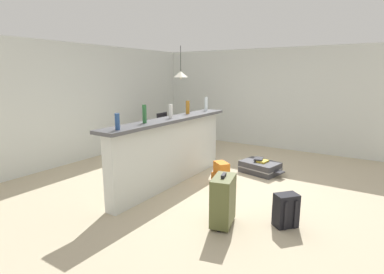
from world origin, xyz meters
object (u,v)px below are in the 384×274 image
Objects in this scene: dining_chair_near_partition at (193,134)px; bottle_green at (144,114)px; backpack_black at (285,210)px; bottle_blue at (117,122)px; bottle_amber at (188,107)px; pendant_lamp at (181,74)px; backpack_orange at (221,175)px; dining_chair_far_side at (159,129)px; suitcase_upright_olive at (223,200)px; suitcase_flat_charcoal at (260,167)px; bottle_white at (171,111)px; bottle_clear at (206,104)px; dining_table at (176,126)px; book_stack at (261,160)px.

bottle_green is at bearing -164.30° from dining_chair_near_partition.
bottle_green is 0.65× the size of backpack_black.
bottle_amber is (1.88, 0.15, 0.01)m from bottle_blue.
pendant_lamp is 4.27m from backpack_black.
backpack_orange is at bearing -129.31° from pendant_lamp.
dining_chair_far_side is at bearing 35.19° from bottle_green.
bottle_amber reaches higher than suitcase_upright_olive.
suitcase_flat_charcoal is 2.09× the size of backpack_black.
bottle_white is 0.26× the size of suitcase_flat_charcoal.
bottle_clear is 1.09m from dining_chair_near_partition.
bottle_amber is 2.29m from suitcase_upright_olive.
dining_chair_near_partition reaches higher than backpack_orange.
dining_table is 3.70m from suitcase_upright_olive.
bottle_white is 0.54× the size of backpack_black.
dining_table is (2.42, 1.16, -0.64)m from bottle_green.
backpack_orange is 1.46× the size of book_stack.
dining_chair_near_partition and dining_chair_far_side have the same top height.
backpack_black is at bearing -58.80° from suitcase_upright_olive.
dining_table is at bearing 33.39° from bottle_white.
bottle_blue is 0.91× the size of bottle_amber.
bottle_amber is 0.22× the size of dining_table.
backpack_orange is (1.59, -0.71, -1.05)m from bottle_blue.
backpack_orange is at bearing 163.66° from suitcase_flat_charcoal.
bottle_amber is 0.83× the size of book_stack.
bottle_green is 1.66m from backpack_orange.
suitcase_upright_olive is (0.41, -1.35, -0.93)m from bottle_blue.
bottle_amber is at bearing -125.87° from dining_chair_far_side.
backpack_black is 1.00× the size of backpack_orange.
dining_chair_near_partition is 1.83m from suitcase_flat_charcoal.
bottle_amber is 0.32× the size of pendant_lamp.
pendant_lamp is (0.63, 1.05, 0.58)m from bottle_clear.
pendant_lamp is at bearing 69.54° from dining_chair_near_partition.
dining_chair_near_partition reaches higher than backpack_black.
suitcase_flat_charcoal is at bearing -99.15° from dining_chair_far_side.
bottle_amber is at bearing 3.06° from bottle_green.
dining_chair_near_partition is at bearing 14.00° from bottle_blue.
bottle_amber is 1.40m from backpack_orange.
dining_table is at bearing 142.14° from pendant_lamp.
bottle_green is 2.58m from suitcase_flat_charcoal.
backpack_black is 0.79m from suitcase_upright_olive.
bottle_amber is at bearing 7.21° from bottle_white.
bottle_white is 0.34× the size of suitcase_upright_olive.
dining_chair_near_partition reaches higher than book_stack.
pendant_lamp is 0.86× the size of suitcase_flat_charcoal.
pendant_lamp is 2.84m from suitcase_flat_charcoal.
bottle_white reaches higher than bottle_blue.
bottle_blue is at bearing -176.92° from bottle_white.
dining_chair_near_partition is at bearing 46.46° from backpack_orange.
dining_table is at bearing 25.69° from bottle_green.
bottle_blue is at bearing 107.02° from suitcase_upright_olive.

